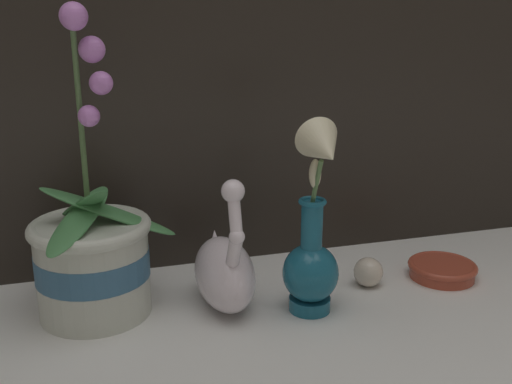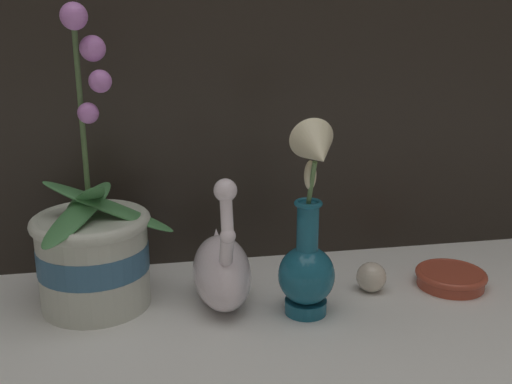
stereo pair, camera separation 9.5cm
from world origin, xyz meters
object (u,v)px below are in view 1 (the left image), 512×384
Objects in this scene: blue_vase at (314,243)px; glass_sphere at (368,272)px; swan_figurine at (224,269)px; orchid_potted_plant at (93,255)px; amber_dish at (442,269)px.

blue_vase is 6.14× the size of glass_sphere.
blue_vase is at bearing -26.36° from swan_figurine.
orchid_potted_plant is 9.22× the size of glass_sphere.
swan_figurine reaches higher than glass_sphere.
blue_vase reaches higher than swan_figurine.
swan_figurine reaches higher than amber_dish.
orchid_potted_plant is 0.20m from swan_figurine.
glass_sphere is (0.45, -0.03, -0.07)m from orchid_potted_plant.
swan_figurine is at bearing 179.27° from amber_dish.
blue_vase is 0.29m from amber_dish.
blue_vase is 0.17m from glass_sphere.
orchid_potted_plant is at bearing 170.13° from swan_figurine.
orchid_potted_plant reaches higher than swan_figurine.
glass_sphere is at bearing -4.25° from orchid_potted_plant.
glass_sphere is (0.13, 0.06, -0.09)m from blue_vase.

